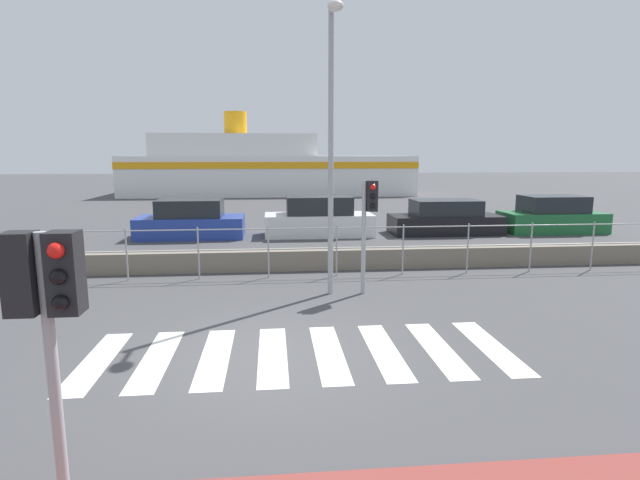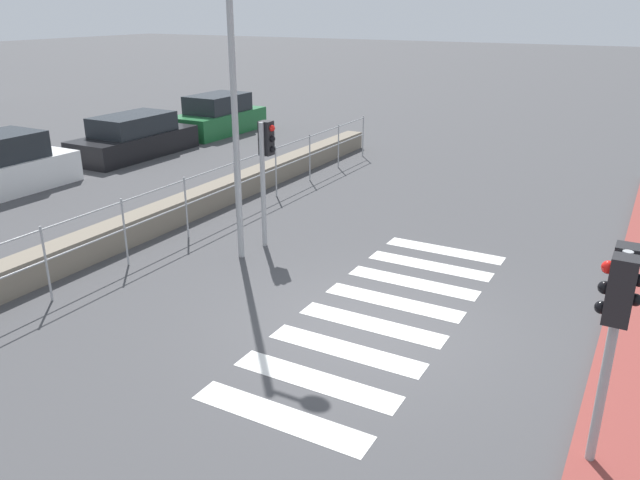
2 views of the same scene
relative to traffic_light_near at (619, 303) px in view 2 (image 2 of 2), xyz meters
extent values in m
plane|color=#424244|center=(1.74, 3.41, -1.99)|extent=(160.00, 160.00, 0.00)
cube|color=silver|center=(-0.88, 3.41, -1.99)|extent=(0.45, 2.40, 0.01)
cube|color=silver|center=(0.02, 3.41, -1.99)|extent=(0.45, 2.40, 0.01)
cube|color=silver|center=(0.92, 3.41, -1.99)|extent=(0.45, 2.40, 0.01)
cube|color=silver|center=(1.82, 3.41, -1.99)|extent=(0.45, 2.40, 0.01)
cube|color=silver|center=(2.72, 3.41, -1.99)|extent=(0.45, 2.40, 0.01)
cube|color=silver|center=(3.62, 3.41, -1.99)|extent=(0.45, 2.40, 0.01)
cube|color=silver|center=(4.52, 3.41, -1.99)|extent=(0.45, 2.40, 0.01)
cube|color=silver|center=(5.42, 3.41, -1.99)|extent=(0.45, 2.40, 0.01)
cube|color=slate|center=(1.74, 9.41, -1.71)|extent=(23.61, 0.55, 0.56)
cylinder|color=#9EA0A3|center=(1.74, 8.54, -0.72)|extent=(21.25, 0.03, 0.03)
cylinder|color=#9EA0A3|center=(1.74, 8.54, -1.25)|extent=(21.25, 0.03, 0.03)
cylinder|color=#9EA0A3|center=(-0.03, 8.54, -1.32)|extent=(0.04, 0.04, 1.34)
cylinder|color=#9EA0A3|center=(1.74, 8.54, -1.32)|extent=(0.04, 0.04, 1.34)
cylinder|color=#9EA0A3|center=(3.51, 8.54, -1.32)|extent=(0.04, 0.04, 1.34)
cylinder|color=#9EA0A3|center=(5.28, 8.54, -1.32)|extent=(0.04, 0.04, 1.34)
cylinder|color=#9EA0A3|center=(7.05, 8.54, -1.32)|extent=(0.04, 0.04, 1.34)
cylinder|color=#9EA0A3|center=(8.82, 8.54, -1.32)|extent=(0.04, 0.04, 1.34)
cylinder|color=#9EA0A3|center=(10.59, 8.54, -1.32)|extent=(0.04, 0.04, 1.34)
cylinder|color=#9EA0A3|center=(12.36, 8.54, -1.32)|extent=(0.04, 0.04, 1.34)
cylinder|color=#9EA0A3|center=(0.00, 0.00, -0.73)|extent=(0.10, 0.10, 2.53)
cube|color=black|center=(-0.17, 0.00, 0.20)|extent=(0.24, 0.24, 0.68)
sphere|color=red|center=(-0.17, 0.14, 0.41)|extent=(0.13, 0.13, 0.13)
sphere|color=black|center=(-0.17, 0.14, 0.20)|extent=(0.13, 0.13, 0.13)
sphere|color=black|center=(-0.17, 0.14, -0.01)|extent=(0.13, 0.13, 0.13)
cube|color=black|center=(0.17, 0.00, 0.20)|extent=(0.24, 0.24, 0.68)
sphere|color=black|center=(0.17, -0.14, 0.20)|extent=(0.13, 0.13, 0.13)
sphere|color=black|center=(0.17, -0.14, -0.01)|extent=(0.13, 0.13, 0.13)
cylinder|color=#9EA0A3|center=(3.90, 6.81, -0.70)|extent=(0.10, 0.10, 2.58)
cube|color=black|center=(4.07, 6.81, 0.24)|extent=(0.24, 0.24, 0.68)
sphere|color=red|center=(4.07, 6.67, 0.46)|extent=(0.13, 0.13, 0.13)
sphere|color=black|center=(4.07, 6.67, 0.24)|extent=(0.13, 0.13, 0.13)
sphere|color=black|center=(4.07, 6.67, 0.03)|extent=(0.13, 0.13, 0.13)
cylinder|color=#9EA0A3|center=(3.15, 6.88, 1.12)|extent=(0.12, 0.12, 6.22)
cube|color=black|center=(8.79, 15.24, -1.62)|extent=(4.38, 1.78, 0.75)
cube|color=#1E2328|center=(8.79, 15.24, -0.94)|extent=(2.63, 1.57, 0.61)
cube|color=#1E6633|center=(13.33, 15.24, -1.58)|extent=(4.06, 1.78, 0.82)
cube|color=#1E2328|center=(13.33, 15.24, -0.84)|extent=(2.44, 1.56, 0.67)
camera|label=1|loc=(1.85, -4.13, 1.15)|focal=28.00mm
camera|label=2|loc=(-6.21, -0.09, 2.72)|focal=35.00mm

